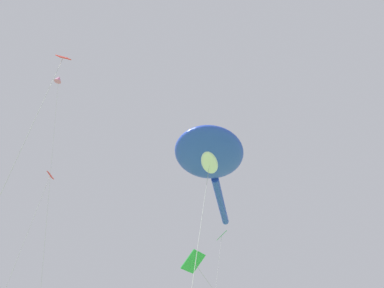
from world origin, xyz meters
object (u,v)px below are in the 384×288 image
object	(u,v)px
small_kite_triangle_green	(196,265)
small_kite_diamond_red	(43,195)
small_kite_streamer_purple	(58,82)
small_kite_delta_white	(221,240)
small_kite_tiny_distant	(54,78)
big_show_kite	(210,157)

from	to	relation	value
small_kite_triangle_green	small_kite_diamond_red	xyz separation A→B (m)	(-8.03, 3.45, 4.26)
small_kite_diamond_red	small_kite_streamer_purple	bearing A→B (deg)	103.51
small_kite_delta_white	small_kite_tiny_distant	xyz separation A→B (m)	(-15.79, -19.25, -1.25)
small_kite_tiny_distant	small_kite_delta_white	bearing A→B (deg)	100.39
small_kite_streamer_purple	small_kite_diamond_red	xyz separation A→B (m)	(1.84, -4.17, -12.77)
small_kite_diamond_red	big_show_kite	bearing A→B (deg)	-30.42
big_show_kite	small_kite_delta_white	size ratio (longest dim) A/B	0.89
small_kite_tiny_distant	small_kite_diamond_red	distance (m)	7.43
small_kite_tiny_distant	small_kite_triangle_green	distance (m)	11.00
big_show_kite	small_kite_delta_white	distance (m)	17.02
big_show_kite	small_kite_triangle_green	world-z (taller)	big_show_kite
small_kite_tiny_distant	big_show_kite	bearing A→B (deg)	72.31
small_kite_streamer_purple	small_kite_delta_white	bearing A→B (deg)	-11.38
small_kite_streamer_purple	big_show_kite	bearing A→B (deg)	-70.34
small_kite_delta_white	small_kite_streamer_purple	distance (m)	21.46
small_kite_tiny_distant	small_kite_diamond_red	world-z (taller)	small_kite_tiny_distant
big_show_kite	small_kite_diamond_red	bearing A→B (deg)	-82.38
small_kite_triangle_green	small_kite_streamer_purple	bearing A→B (deg)	13.76
small_kite_triangle_green	small_kite_delta_white	bearing A→B (deg)	-65.12
small_kite_triangle_green	small_kite_diamond_red	world-z (taller)	small_kite_diamond_red
big_show_kite	small_kite_tiny_distant	size ratio (longest dim) A/B	0.91
small_kite_diamond_red	small_kite_triangle_green	bearing A→B (deg)	-33.57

